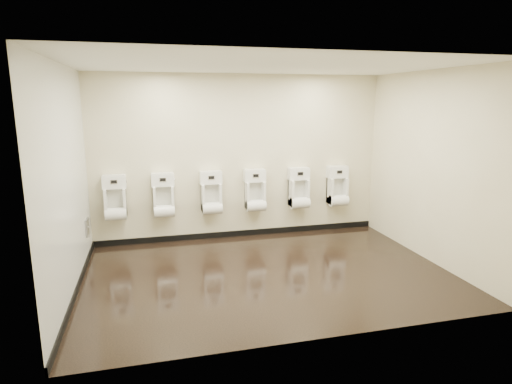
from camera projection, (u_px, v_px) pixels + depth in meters
ground at (268, 273)px, 5.97m from camera, size 5.00×3.50×0.00m
ceiling at (269, 65)px, 5.38m from camera, size 5.00×3.50×0.00m
back_wall at (241, 158)px, 7.33m from camera, size 5.00×0.02×2.80m
front_wall at (319, 205)px, 4.02m from camera, size 5.00×0.02×2.80m
left_wall at (66, 183)px, 5.08m from camera, size 0.02×3.50×2.80m
right_wall at (432, 167)px, 6.27m from camera, size 0.02×3.50×2.80m
tile_overlay_left at (67, 183)px, 5.08m from camera, size 0.01×3.50×2.80m
skirting_back at (241, 233)px, 7.61m from camera, size 5.00×0.02×0.10m
skirting_left at (77, 289)px, 5.36m from camera, size 0.02×3.50×0.10m
access_panel at (87, 227)px, 6.41m from camera, size 0.04×0.25×0.25m
urinal_0 at (115, 201)px, 6.85m from camera, size 0.38×0.28×0.71m
urinal_1 at (164, 198)px, 7.03m from camera, size 0.38×0.28×0.71m
urinal_2 at (211, 196)px, 7.22m from camera, size 0.38×0.28×0.71m
urinal_3 at (255, 193)px, 7.40m from camera, size 0.38×0.28×0.71m
urinal_4 at (299, 191)px, 7.59m from camera, size 0.38×0.28×0.71m
urinal_5 at (338, 189)px, 7.77m from camera, size 0.38×0.28×0.71m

